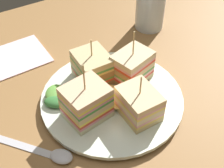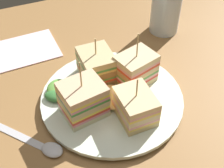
{
  "view_description": "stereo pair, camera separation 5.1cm",
  "coord_description": "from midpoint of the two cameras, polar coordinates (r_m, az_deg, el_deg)",
  "views": [
    {
      "loc": [
        -18.98,
        -31.28,
        39.9
      ],
      "look_at": [
        0.0,
        0.0,
        4.29
      ],
      "focal_mm": 49.21,
      "sensor_mm": 36.0,
      "label": 1
    },
    {
      "loc": [
        -14.44,
        -33.61,
        39.9
      ],
      "look_at": [
        0.0,
        0.0,
        4.29
      ],
      "focal_mm": 49.21,
      "sensor_mm": 36.0,
      "label": 2
    }
  ],
  "objects": [
    {
      "name": "plate",
      "position": [
        0.53,
        2.73,
        -2.83
      ],
      "size": [
        24.63,
        24.63,
        1.29
      ],
      "color": "white",
      "rests_on": "ground_plane"
    },
    {
      "name": "sandwich_wedge_1",
      "position": [
        0.48,
        -2.39,
        -3.06
      ],
      "size": [
        7.45,
        6.65,
        10.74
      ],
      "rotation": [
        0.0,
        0.0,
        6.43
      ],
      "color": "beige",
      "rests_on": "plate"
    },
    {
      "name": "sandwich_wedge_3",
      "position": [
        0.54,
        7.08,
        2.69
      ],
      "size": [
        7.78,
        6.63,
        10.3
      ],
      "rotation": [
        0.0,
        0.0,
        9.69
      ],
      "color": "beige",
      "rests_on": "plate"
    },
    {
      "name": "sandwich_wedge_2",
      "position": [
        0.49,
        7.36,
        -4.27
      ],
      "size": [
        5.31,
        6.7,
        8.32
      ],
      "rotation": [
        0.0,
        0.0,
        7.85
      ],
      "color": "#E0C17C",
      "rests_on": "plate"
    },
    {
      "name": "sandwich_wedge_0",
      "position": [
        0.55,
        -0.25,
        3.31
      ],
      "size": [
        5.78,
        6.81,
        8.58
      ],
      "rotation": [
        0.0,
        0.0,
        4.69
      ],
      "color": "beige",
      "rests_on": "plate"
    },
    {
      "name": "napkin",
      "position": [
        0.66,
        -14.22,
        6.02
      ],
      "size": [
        14.68,
        10.95,
        0.5
      ],
      "primitive_type": "cube",
      "rotation": [
        0.0,
        0.0,
        0.03
      ],
      "color": "silver",
      "rests_on": "ground_plane"
    },
    {
      "name": "ground_plane",
      "position": [
        0.55,
        2.67,
        -4.03
      ],
      "size": [
        108.78,
        79.03,
        1.8
      ],
      "primitive_type": "cube",
      "color": "olive"
    },
    {
      "name": "chip_pile",
      "position": [
        0.52,
        3.41,
        -2.83
      ],
      "size": [
        5.85,
        6.19,
        1.4
      ],
      "color": "#E5C880",
      "rests_on": "plate"
    },
    {
      "name": "salad_garnish",
      "position": [
        0.53,
        -6.8,
        -1.66
      ],
      "size": [
        7.52,
        8.07,
        1.59
      ],
      "color": "#3B7D3B",
      "rests_on": "plate"
    },
    {
      "name": "drinking_glass",
      "position": [
        0.7,
        12.07,
        13.09
      ],
      "size": [
        6.42,
        6.42,
        11.58
      ],
      "color": "silver",
      "rests_on": "ground_plane"
    },
    {
      "name": "spoon",
      "position": [
        0.49,
        -10.37,
        -11.12
      ],
      "size": [
        11.58,
        13.52,
        1.0
      ],
      "rotation": [
        0.0,
        0.0,
        5.4
      ],
      "color": "silver",
      "rests_on": "ground_plane"
    }
  ]
}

